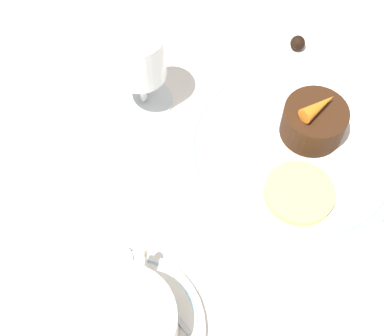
{
  "coord_description": "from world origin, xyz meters",
  "views": [
    {
      "loc": [
        -0.31,
        0.0,
        0.52
      ],
      "look_at": [
        -0.03,
        0.06,
        0.04
      ],
      "focal_mm": 50.0,
      "sensor_mm": 36.0,
      "label": 1
    }
  ],
  "objects_px": {
    "wine_glass": "(141,61)",
    "fork": "(227,292)",
    "dessert_cake": "(316,122)",
    "dinner_plate": "(295,150)",
    "coffee_cup": "(127,324)"
  },
  "relations": [
    {
      "from": "coffee_cup",
      "to": "dessert_cake",
      "type": "height_order",
      "value": "coffee_cup"
    },
    {
      "from": "dinner_plate",
      "to": "coffee_cup",
      "type": "distance_m",
      "value": 0.27
    },
    {
      "from": "dinner_plate",
      "to": "wine_glass",
      "type": "xyz_separation_m",
      "value": [
        0.04,
        0.19,
        0.07
      ]
    },
    {
      "from": "coffee_cup",
      "to": "dessert_cake",
      "type": "relative_size",
      "value": 1.75
    },
    {
      "from": "coffee_cup",
      "to": "dessert_cake",
      "type": "bearing_deg",
      "value": -29.07
    },
    {
      "from": "dinner_plate",
      "to": "dessert_cake",
      "type": "distance_m",
      "value": 0.04
    },
    {
      "from": "wine_glass",
      "to": "fork",
      "type": "height_order",
      "value": "wine_glass"
    },
    {
      "from": "dinner_plate",
      "to": "coffee_cup",
      "type": "bearing_deg",
      "value": 151.31
    },
    {
      "from": "dinner_plate",
      "to": "dessert_cake",
      "type": "height_order",
      "value": "dessert_cake"
    },
    {
      "from": "dinner_plate",
      "to": "wine_glass",
      "type": "distance_m",
      "value": 0.2
    },
    {
      "from": "dinner_plate",
      "to": "dessert_cake",
      "type": "bearing_deg",
      "value": -32.64
    },
    {
      "from": "dessert_cake",
      "to": "coffee_cup",
      "type": "bearing_deg",
      "value": 150.93
    },
    {
      "from": "wine_glass",
      "to": "dessert_cake",
      "type": "xyz_separation_m",
      "value": [
        -0.01,
        -0.2,
        -0.04
      ]
    },
    {
      "from": "wine_glass",
      "to": "dessert_cake",
      "type": "height_order",
      "value": "wine_glass"
    },
    {
      "from": "fork",
      "to": "dessert_cake",
      "type": "distance_m",
      "value": 0.21
    }
  ]
}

